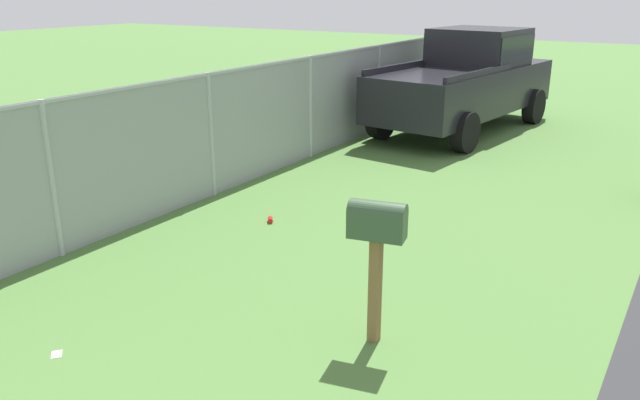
% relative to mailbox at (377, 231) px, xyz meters
% --- Properties ---
extents(mailbox, '(0.29, 0.50, 1.28)m').
position_rel_mailbox_xyz_m(mailbox, '(0.00, 0.00, 0.00)').
color(mailbox, brown).
rests_on(mailbox, ground).
extents(pickup_truck, '(5.32, 2.56, 2.09)m').
position_rel_mailbox_xyz_m(pickup_truck, '(8.74, 2.34, 0.08)').
color(pickup_truck, black).
rests_on(pickup_truck, ground).
extents(fence_section, '(15.88, 0.07, 1.79)m').
position_rel_mailbox_xyz_m(fence_section, '(2.39, 3.89, -0.05)').
color(fence_section, '#9EA3A8').
rests_on(fence_section, ground).
extents(litter_wrapper_by_mailbox, '(0.14, 0.15, 0.01)m').
position_rel_mailbox_xyz_m(litter_wrapper_by_mailbox, '(-1.61, 2.15, -1.01)').
color(litter_wrapper_by_mailbox, silver).
rests_on(litter_wrapper_by_mailbox, ground).
extents(litter_can_far_scatter, '(0.14, 0.13, 0.07)m').
position_rel_mailbox_xyz_m(litter_can_far_scatter, '(1.89, 2.50, -0.99)').
color(litter_can_far_scatter, red).
rests_on(litter_can_far_scatter, ground).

